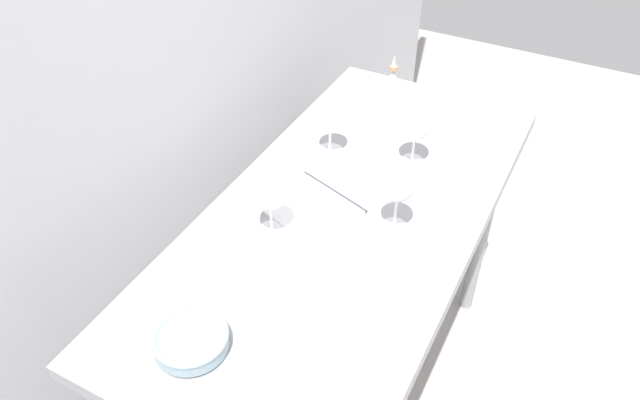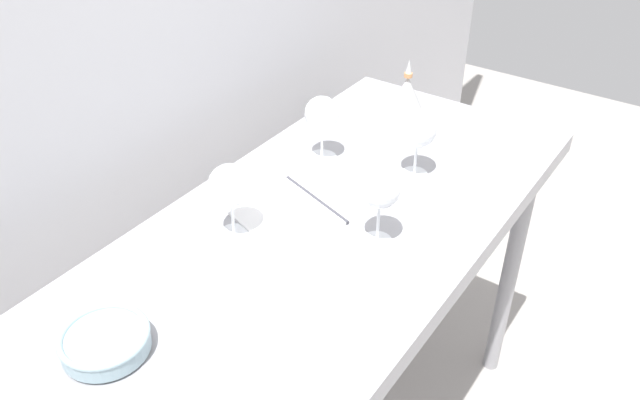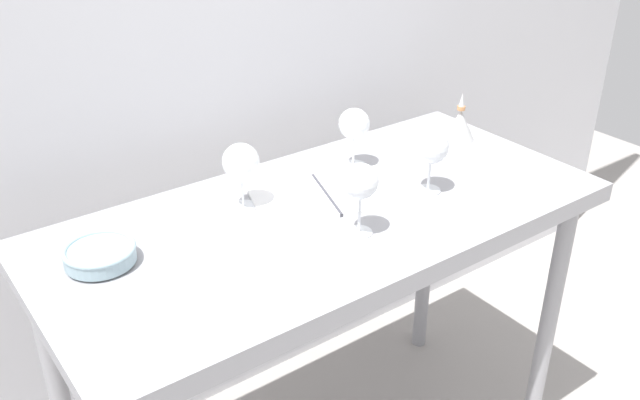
# 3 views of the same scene
# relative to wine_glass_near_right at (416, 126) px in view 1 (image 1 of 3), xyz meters

# --- Properties ---
(back_wall) EXTENTS (3.80, 0.04, 2.60)m
(back_wall) POSITION_rel_wine_glass_near_right_xyz_m (-0.28, 0.56, 0.28)
(back_wall) COLOR silver
(back_wall) RESTS_ON ground_plane
(steel_counter) EXTENTS (1.40, 0.65, 0.90)m
(steel_counter) POSITION_rel_wine_glass_near_right_xyz_m (-0.28, 0.07, -0.23)
(steel_counter) COLOR #929298
(steel_counter) RESTS_ON ground_plane
(wine_glass_near_right) EXTENTS (0.09, 0.09, 0.17)m
(wine_glass_near_right) POSITION_rel_wine_glass_near_right_xyz_m (0.00, 0.00, 0.00)
(wine_glass_near_right) COLOR white
(wine_glass_near_right) RESTS_ON steel_counter
(wine_glass_far_right) EXTENTS (0.08, 0.08, 0.17)m
(wine_glass_far_right) POSITION_rel_wine_glass_near_right_xyz_m (-0.07, 0.23, 0.00)
(wine_glass_far_right) COLOR white
(wine_glass_far_right) RESTS_ON steel_counter
(wine_glass_far_left) EXTENTS (0.09, 0.09, 0.17)m
(wine_glass_far_left) POSITION_rel_wine_glass_near_right_xyz_m (-0.43, 0.20, 0.00)
(wine_glass_far_left) COLOR white
(wine_glass_far_left) RESTS_ON steel_counter
(wine_glass_near_center) EXTENTS (0.08, 0.08, 0.18)m
(wine_glass_near_center) POSITION_rel_wine_glass_near_right_xyz_m (-0.28, -0.06, 0.01)
(wine_glass_near_center) COLOR white
(wine_glass_near_center) RESTS_ON steel_counter
(open_notebook) EXTENTS (0.43, 0.33, 0.01)m
(open_notebook) POSITION_rel_wine_glass_near_right_xyz_m (-0.23, 0.13, -0.12)
(open_notebook) COLOR white
(open_notebook) RESTS_ON steel_counter
(tasting_sheet_upper) EXTENTS (0.22, 0.26, 0.00)m
(tasting_sheet_upper) POSITION_rel_wine_glass_near_right_xyz_m (-0.55, 0.08, -0.12)
(tasting_sheet_upper) COLOR white
(tasting_sheet_upper) RESTS_ON steel_counter
(tasting_bowl) EXTENTS (0.16, 0.16, 0.04)m
(tasting_bowl) POSITION_rel_wine_glass_near_right_xyz_m (-0.80, 0.17, -0.10)
(tasting_bowl) COLOR beige
(tasting_bowl) RESTS_ON steel_counter
(decanter_funnel) EXTENTS (0.09, 0.09, 0.14)m
(decanter_funnel) POSITION_rel_wine_glass_near_right_xyz_m (0.31, 0.19, -0.07)
(decanter_funnel) COLOR #B4B4B4
(decanter_funnel) RESTS_ON steel_counter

